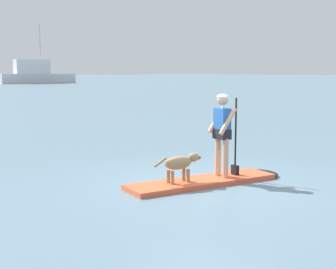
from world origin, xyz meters
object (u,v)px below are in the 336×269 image
object	(u,v)px
person_paddler	(223,129)
moored_boat_starboard	(36,75)
paddleboard	(211,180)
dog	(180,163)

from	to	relation	value
person_paddler	moored_boat_starboard	distance (m)	77.05
paddleboard	dog	bearing A→B (deg)	168.03
person_paddler	dog	size ratio (longest dim) A/B	1.62
paddleboard	moored_boat_starboard	size ratio (longest dim) A/B	0.27
paddleboard	moored_boat_starboard	bearing A→B (deg)	65.16
person_paddler	dog	distance (m)	1.17
person_paddler	moored_boat_starboard	size ratio (longest dim) A/B	0.13
paddleboard	dog	size ratio (longest dim) A/B	3.39
paddleboard	person_paddler	distance (m)	1.05
dog	moored_boat_starboard	world-z (taller)	moored_boat_starboard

